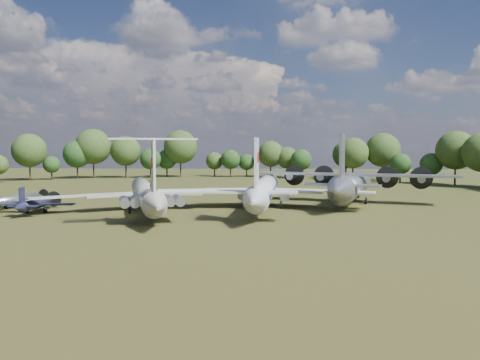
# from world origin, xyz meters

# --- Properties ---
(ground) EXTENTS (300.00, 300.00, 0.00)m
(ground) POSITION_xyz_m (0.00, 0.00, 0.00)
(ground) COLOR #283D14
(ground) RESTS_ON ground
(il62_airliner) EXTENTS (48.17, 55.03, 4.54)m
(il62_airliner) POSITION_xyz_m (-2.69, -3.34, 2.27)
(il62_airliner) COLOR beige
(il62_airliner) RESTS_ON ground
(tu104_jet) EXTENTS (40.35, 51.96, 4.97)m
(tu104_jet) POSITION_xyz_m (16.55, 2.55, 2.49)
(tu104_jet) COLOR silver
(tu104_jet) RESTS_ON ground
(an12_transport) EXTENTS (48.09, 50.93, 5.47)m
(an12_transport) POSITION_xyz_m (33.06, 9.87, 2.74)
(an12_transport) COLOR #9FA2A6
(an12_transport) RESTS_ON ground
(small_prop_west) EXTENTS (12.06, 15.97, 2.26)m
(small_prop_west) POSITION_xyz_m (-19.57, -6.04, 1.13)
(small_prop_west) COLOR black
(small_prop_west) RESTS_ON ground
(small_prop_northwest) EXTENTS (15.44, 18.00, 2.24)m
(small_prop_northwest) POSITION_xyz_m (-25.95, -1.11, 1.12)
(small_prop_northwest) COLOR #979A9E
(small_prop_northwest) RESTS_ON ground
(person_on_il62) EXTENTS (0.77, 0.60, 1.86)m
(person_on_il62) POSITION_xyz_m (1.23, -15.43, 5.47)
(person_on_il62) COLOR #866244
(person_on_il62) RESTS_ON il62_airliner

